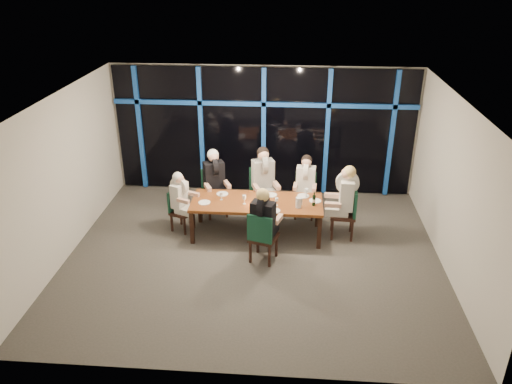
# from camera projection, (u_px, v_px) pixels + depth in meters

# --- Properties ---
(room) EXTENTS (7.04, 7.00, 3.02)m
(room) POSITION_uv_depth(u_px,v_px,m) (253.00, 156.00, 8.63)
(room) COLOR #504C46
(room) RESTS_ON ground
(window_wall) EXTENTS (6.86, 0.43, 2.94)m
(window_wall) POSITION_uv_depth(u_px,v_px,m) (264.00, 129.00, 11.48)
(window_wall) COLOR black
(window_wall) RESTS_ON ground
(dining_table) EXTENTS (2.60, 1.00, 0.75)m
(dining_table) POSITION_uv_depth(u_px,v_px,m) (257.00, 204.00, 9.93)
(dining_table) COLOR brown
(dining_table) RESTS_ON ground
(chair_far_left) EXTENTS (0.63, 0.63, 1.03)m
(chair_far_left) POSITION_uv_depth(u_px,v_px,m) (214.00, 189.00, 10.82)
(chair_far_left) COLOR black
(chair_far_left) RESTS_ON ground
(chair_far_mid) EXTENTS (0.64, 0.64, 1.07)m
(chair_far_mid) POSITION_uv_depth(u_px,v_px,m) (262.00, 189.00, 10.78)
(chair_far_mid) COLOR black
(chair_far_mid) RESTS_ON ground
(chair_far_right) EXTENTS (0.48, 0.48, 0.96)m
(chair_far_right) POSITION_uv_depth(u_px,v_px,m) (305.00, 192.00, 10.77)
(chair_far_right) COLOR black
(chair_far_right) RESTS_ON ground
(chair_end_left) EXTENTS (0.53, 0.53, 0.87)m
(chair_end_left) POSITION_uv_depth(u_px,v_px,m) (179.00, 208.00, 10.22)
(chair_end_left) COLOR black
(chair_end_left) RESTS_ON ground
(chair_end_right) EXTENTS (0.51, 0.51, 1.05)m
(chair_end_right) POSITION_uv_depth(u_px,v_px,m) (348.00, 210.00, 9.90)
(chair_end_right) COLOR black
(chair_end_right) RESTS_ON ground
(chair_near_mid) EXTENTS (0.59, 0.59, 1.01)m
(chair_near_mid) POSITION_uv_depth(u_px,v_px,m) (262.00, 235.00, 9.05)
(chair_near_mid) COLOR black
(chair_near_mid) RESTS_ON ground
(diner_far_left) EXTENTS (0.65, 0.71, 1.00)m
(diner_far_left) POSITION_uv_depth(u_px,v_px,m) (214.00, 174.00, 10.57)
(diner_far_left) COLOR black
(diner_far_left) RESTS_ON ground
(diner_far_mid) EXTENTS (0.65, 0.73, 1.05)m
(diner_far_mid) POSITION_uv_depth(u_px,v_px,m) (264.00, 173.00, 10.52)
(diner_far_mid) COLOR black
(diner_far_mid) RESTS_ON ground
(diner_far_right) EXTENTS (0.50, 0.62, 0.94)m
(diner_far_right) POSITION_uv_depth(u_px,v_px,m) (306.00, 178.00, 10.54)
(diner_far_right) COLOR silver
(diner_far_right) RESTS_ON ground
(diner_end_left) EXTENTS (0.60, 0.55, 0.85)m
(diner_end_left) POSITION_uv_depth(u_px,v_px,m) (181.00, 193.00, 10.04)
(diner_end_left) COLOR silver
(diner_end_left) RESTS_ON ground
(diner_end_right) EXTENTS (0.66, 0.53, 1.02)m
(diner_end_right) POSITION_uv_depth(u_px,v_px,m) (345.00, 191.00, 9.74)
(diner_end_right) COLOR silver
(diner_end_right) RESTS_ON ground
(diner_near_mid) EXTENTS (0.60, 0.69, 0.99)m
(diner_near_mid) POSITION_uv_depth(u_px,v_px,m) (264.00, 214.00, 8.95)
(diner_near_mid) COLOR black
(diner_near_mid) RESTS_ON ground
(plate_far_left) EXTENTS (0.24, 0.24, 0.01)m
(plate_far_left) POSITION_uv_depth(u_px,v_px,m) (222.00, 194.00, 10.19)
(plate_far_left) COLOR white
(plate_far_left) RESTS_ON dining_table
(plate_far_mid) EXTENTS (0.24, 0.24, 0.01)m
(plate_far_mid) POSITION_uv_depth(u_px,v_px,m) (271.00, 195.00, 10.15)
(plate_far_mid) COLOR white
(plate_far_mid) RESTS_ON dining_table
(plate_far_right) EXTENTS (0.24, 0.24, 0.01)m
(plate_far_right) POSITION_uv_depth(u_px,v_px,m) (303.00, 196.00, 10.10)
(plate_far_right) COLOR white
(plate_far_right) RESTS_ON dining_table
(plate_end_left) EXTENTS (0.24, 0.24, 0.01)m
(plate_end_left) POSITION_uv_depth(u_px,v_px,m) (204.00, 203.00, 9.83)
(plate_end_left) COLOR white
(plate_end_left) RESTS_ON dining_table
(plate_end_right) EXTENTS (0.24, 0.24, 0.01)m
(plate_end_right) POSITION_uv_depth(u_px,v_px,m) (315.00, 201.00, 9.90)
(plate_end_right) COLOR white
(plate_end_right) RESTS_ON dining_table
(plate_near_mid) EXTENTS (0.24, 0.24, 0.01)m
(plate_near_mid) POSITION_uv_depth(u_px,v_px,m) (274.00, 211.00, 9.52)
(plate_near_mid) COLOR white
(plate_near_mid) RESTS_ON dining_table
(wine_bottle) EXTENTS (0.07, 0.07, 0.29)m
(wine_bottle) POSITION_uv_depth(u_px,v_px,m) (314.00, 200.00, 9.69)
(wine_bottle) COLOR black
(wine_bottle) RESTS_ON dining_table
(water_pitcher) EXTENTS (0.13, 0.12, 0.21)m
(water_pitcher) POSITION_uv_depth(u_px,v_px,m) (299.00, 203.00, 9.61)
(water_pitcher) COLOR silver
(water_pitcher) RESTS_ON dining_table
(tea_light) EXTENTS (0.05, 0.05, 0.03)m
(tea_light) POSITION_uv_depth(u_px,v_px,m) (253.00, 204.00, 9.77)
(tea_light) COLOR #F09A48
(tea_light) RESTS_ON dining_table
(wine_glass_a) EXTENTS (0.07, 0.07, 0.19)m
(wine_glass_a) POSITION_uv_depth(u_px,v_px,m) (244.00, 198.00, 9.74)
(wine_glass_a) COLOR white
(wine_glass_a) RESTS_ON dining_table
(wine_glass_b) EXTENTS (0.06, 0.06, 0.16)m
(wine_glass_b) POSITION_uv_depth(u_px,v_px,m) (264.00, 194.00, 9.92)
(wine_glass_b) COLOR silver
(wine_glass_b) RESTS_ON dining_table
(wine_glass_c) EXTENTS (0.06, 0.06, 0.16)m
(wine_glass_c) POSITION_uv_depth(u_px,v_px,m) (277.00, 200.00, 9.69)
(wine_glass_c) COLOR silver
(wine_glass_c) RESTS_ON dining_table
(wine_glass_d) EXTENTS (0.07, 0.07, 0.17)m
(wine_glass_d) POSITION_uv_depth(u_px,v_px,m) (221.00, 194.00, 9.91)
(wine_glass_d) COLOR silver
(wine_glass_d) RESTS_ON dining_table
(wine_glass_e) EXTENTS (0.08, 0.08, 0.20)m
(wine_glass_e) POSITION_uv_depth(u_px,v_px,m) (306.00, 191.00, 9.99)
(wine_glass_e) COLOR silver
(wine_glass_e) RESTS_ON dining_table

